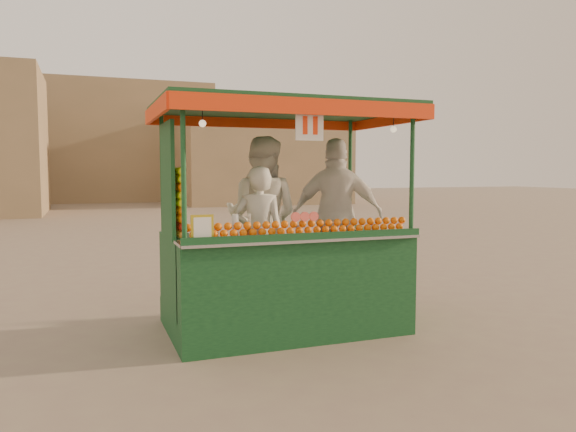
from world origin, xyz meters
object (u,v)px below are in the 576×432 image
object	(u,v)px
vendor_middle	(262,216)
vendor_right	(337,216)
juice_cart	(280,258)
vendor_left	(259,236)

from	to	relation	value
vendor_middle	vendor_right	bearing A→B (deg)	-158.59
vendor_middle	vendor_right	world-z (taller)	vendor_middle
juice_cart	vendor_middle	world-z (taller)	juice_cart
juice_cart	vendor_right	distance (m)	1.04
vendor_right	vendor_left	bearing A→B (deg)	37.39
vendor_middle	juice_cart	bearing A→B (deg)	127.80
vendor_middle	vendor_right	size ratio (longest dim) A/B	1.00
vendor_left	vendor_right	bearing A→B (deg)	-147.31
vendor_left	vendor_right	distance (m)	1.15
juice_cart	vendor_middle	size ratio (longest dim) A/B	1.46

